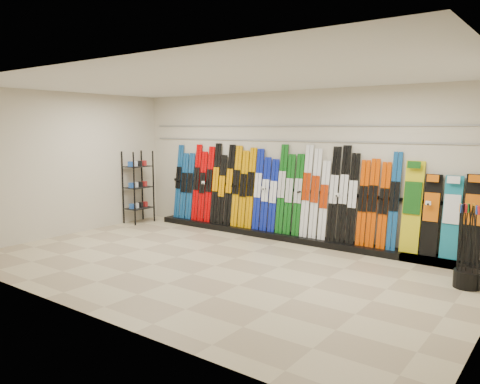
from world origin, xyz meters
The scene contains 12 objects.
floor centered at (0.00, 0.00, 0.00)m, with size 8.00×8.00×0.00m, color tan.
back_wall centered at (0.00, 2.50, 1.50)m, with size 8.00×8.00×0.00m, color beige.
left_wall centered at (-4.00, 0.00, 1.50)m, with size 5.00×5.00×0.00m, color beige.
ceiling centered at (0.00, 0.00, 3.00)m, with size 8.00×8.00×0.00m, color silver.
ski_rack_base centered at (0.22, 2.28, 0.06)m, with size 8.00×0.40×0.12m, color black.
skis centered at (-0.45, 2.34, 0.96)m, with size 5.36×0.26×1.82m.
snowboards centered at (2.90, 2.35, 0.84)m, with size 1.27×0.24×1.58m.
accessory_rack centered at (-3.75, 1.69, 0.86)m, with size 0.40×0.60×1.71m, color black.
pole_bin centered at (3.56, 1.30, 0.12)m, with size 0.36×0.36×0.25m, color black.
ski_poles centered at (3.53, 1.29, 0.61)m, with size 0.34×0.34×1.18m.
slatwall_rail_0 centered at (0.00, 2.48, 2.00)m, with size 7.60×0.02×0.03m, color gray.
slatwall_rail_1 centered at (0.00, 2.48, 2.30)m, with size 7.60×0.02×0.03m, color gray.
Camera 1 is at (4.76, -5.78, 2.25)m, focal length 35.00 mm.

